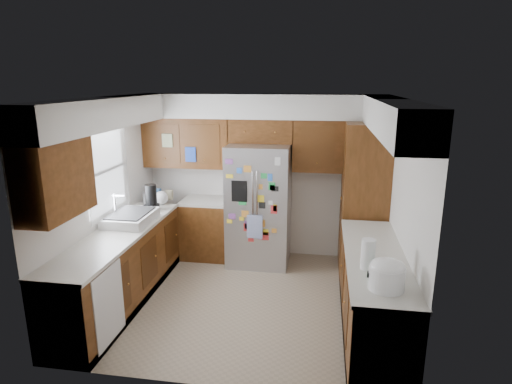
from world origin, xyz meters
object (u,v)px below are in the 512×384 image
fridge (259,205)px  rice_cooker (387,274)px  pantry (364,199)px  paper_towel (368,254)px

fridge → rice_cooker: fridge is taller
fridge → rice_cooker: (1.50, -2.45, 0.16)m
pantry → rice_cooker: size_ratio=6.65×
pantry → paper_towel: pantry is taller
fridge → paper_towel: fridge is taller
rice_cooker → paper_towel: paper_towel is taller
rice_cooker → fridge: bearing=121.5°
rice_cooker → paper_towel: (-0.12, 0.39, 0.01)m
fridge → rice_cooker: size_ratio=5.57×
pantry → paper_towel: size_ratio=7.10×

